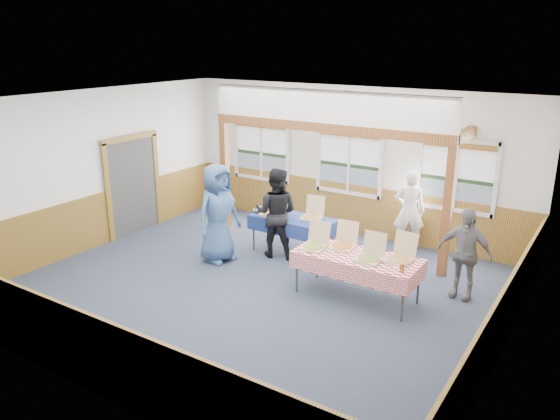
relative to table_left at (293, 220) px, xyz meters
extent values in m
plane|color=#293143|center=(0.34, -1.71, -0.70)|extent=(8.00, 8.00, 0.00)
plane|color=white|center=(0.34, -1.71, 2.50)|extent=(8.00, 8.00, 0.00)
plane|color=silver|center=(0.34, 1.79, 0.90)|extent=(8.00, 0.00, 8.00)
plane|color=silver|center=(0.34, -5.21, 0.90)|extent=(8.00, 0.00, 8.00)
plane|color=silver|center=(-3.66, -1.71, 0.90)|extent=(0.00, 8.00, 8.00)
plane|color=silver|center=(4.34, -1.71, 0.90)|extent=(0.00, 8.00, 8.00)
cube|color=brown|center=(0.34, 1.77, -0.15)|extent=(7.98, 0.05, 1.10)
cube|color=brown|center=(0.34, -5.18, -0.15)|extent=(7.98, 0.05, 1.10)
cube|color=brown|center=(-3.64, -1.71, -0.15)|extent=(0.05, 6.98, 1.10)
cube|color=brown|center=(4.31, -1.71, -0.15)|extent=(0.05, 6.98, 1.10)
cube|color=#363636|center=(-3.62, -0.81, 0.35)|extent=(0.06, 1.30, 2.10)
cube|color=silver|center=(-1.96, 1.73, 0.21)|extent=(1.52, 0.05, 0.08)
cube|color=silver|center=(-1.96, 1.73, 1.59)|extent=(1.52, 0.05, 0.08)
cube|color=silver|center=(-2.70, 1.73, 0.90)|extent=(0.08, 0.05, 1.46)
cube|color=silver|center=(-1.22, 1.73, 0.90)|extent=(0.08, 0.05, 1.46)
cube|color=silver|center=(-1.96, 1.73, 0.90)|extent=(0.05, 0.05, 1.30)
cube|color=slate|center=(-1.96, 1.77, 0.51)|extent=(1.40, 0.02, 0.52)
cube|color=#1A3219|center=(-1.96, 1.77, 0.81)|extent=(1.40, 0.02, 0.08)
cube|color=silver|center=(-1.96, 1.77, 1.20)|extent=(1.40, 0.02, 0.70)
cube|color=brown|center=(-1.96, 1.71, 1.49)|extent=(1.40, 0.07, 0.10)
cube|color=silver|center=(0.34, 1.73, 0.21)|extent=(1.52, 0.05, 0.08)
cube|color=silver|center=(0.34, 1.73, 1.59)|extent=(1.52, 0.05, 0.08)
cube|color=silver|center=(-0.40, 1.73, 0.90)|extent=(0.08, 0.05, 1.46)
cube|color=silver|center=(1.08, 1.73, 0.90)|extent=(0.08, 0.05, 1.46)
cube|color=silver|center=(0.34, 1.73, 0.90)|extent=(0.05, 0.05, 1.30)
cube|color=slate|center=(0.34, 1.77, 0.51)|extent=(1.40, 0.02, 0.52)
cube|color=#1A3219|center=(0.34, 1.77, 0.81)|extent=(1.40, 0.02, 0.08)
cube|color=silver|center=(0.34, 1.77, 1.20)|extent=(1.40, 0.02, 0.70)
cube|color=brown|center=(0.34, 1.71, 1.49)|extent=(1.40, 0.07, 0.10)
cube|color=silver|center=(2.64, 1.73, 0.21)|extent=(1.52, 0.05, 0.08)
cube|color=silver|center=(2.64, 1.73, 1.59)|extent=(1.52, 0.05, 0.08)
cube|color=silver|center=(1.90, 1.73, 0.90)|extent=(0.08, 0.05, 1.46)
cube|color=silver|center=(3.38, 1.73, 0.90)|extent=(0.08, 0.05, 1.46)
cube|color=silver|center=(2.64, 1.73, 0.90)|extent=(0.05, 0.05, 1.30)
cube|color=slate|center=(2.64, 1.77, 0.51)|extent=(1.40, 0.02, 0.52)
cube|color=#1A3219|center=(2.64, 1.77, 0.81)|extent=(1.40, 0.02, 0.08)
cube|color=silver|center=(2.64, 1.77, 1.20)|extent=(1.40, 0.02, 0.70)
cube|color=brown|center=(2.64, 1.71, 1.49)|extent=(1.40, 0.07, 0.10)
cube|color=#5C2914|center=(-2.16, 0.59, 0.50)|extent=(0.15, 0.15, 2.40)
cube|color=#5C2914|center=(2.84, 0.59, 0.50)|extent=(0.15, 0.15, 2.40)
cube|color=#5C2914|center=(0.34, 0.59, 1.79)|extent=(5.15, 0.18, 0.18)
cylinder|color=#363636|center=(-0.76, -0.28, -0.33)|extent=(0.04, 0.04, 0.73)
cylinder|color=#363636|center=(-0.76, 0.28, -0.33)|extent=(0.04, 0.04, 0.73)
cylinder|color=#363636|center=(0.76, -0.28, -0.33)|extent=(0.04, 0.04, 0.73)
cylinder|color=#363636|center=(0.76, 0.28, -0.33)|extent=(0.04, 0.04, 0.73)
cube|color=#363636|center=(0.00, 0.00, 0.04)|extent=(1.75, 1.01, 0.03)
cube|color=navy|center=(0.00, 0.00, 0.06)|extent=(1.82, 1.08, 0.01)
cube|color=navy|center=(0.00, -0.37, -0.09)|extent=(1.67, 0.36, 0.28)
cube|color=navy|center=(0.00, 0.37, -0.09)|extent=(1.67, 0.36, 0.28)
cylinder|color=#363636|center=(0.98, -1.46, -0.33)|extent=(0.04, 0.04, 0.73)
cylinder|color=#363636|center=(0.98, -0.75, -0.33)|extent=(0.04, 0.04, 0.73)
cylinder|color=#363636|center=(2.85, -1.46, -0.33)|extent=(0.04, 0.04, 0.73)
cylinder|color=#363636|center=(2.85, -0.75, -0.33)|extent=(0.04, 0.04, 0.73)
cube|color=#363636|center=(1.92, -1.11, 0.04)|extent=(2.10, 1.15, 0.03)
cube|color=#B41220|center=(1.92, -1.11, 0.06)|extent=(2.17, 1.22, 0.01)
cube|color=#B41220|center=(1.92, -1.55, -0.09)|extent=(2.03, 0.35, 0.28)
cube|color=#B41220|center=(1.92, -0.66, -0.09)|extent=(2.03, 0.35, 0.28)
cube|color=beige|center=(-0.40, -0.15, 0.08)|extent=(0.48, 0.48, 0.04)
cylinder|color=orange|center=(-0.40, -0.15, 0.11)|extent=(0.42, 0.42, 0.01)
cube|color=beige|center=(-0.35, 0.09, 0.30)|extent=(0.41, 0.18, 0.39)
cube|color=beige|center=(0.35, 0.12, 0.08)|extent=(0.44, 0.44, 0.04)
cylinder|color=tan|center=(0.35, 0.12, 0.11)|extent=(0.38, 0.38, 0.01)
cube|color=beige|center=(0.31, 0.34, 0.29)|extent=(0.39, 0.15, 0.37)
cube|color=beige|center=(1.17, -1.25, 0.08)|extent=(0.41, 0.41, 0.04)
cylinder|color=gold|center=(1.17, -1.25, 0.11)|extent=(0.36, 0.36, 0.01)
cube|color=beige|center=(1.15, -1.01, 0.30)|extent=(0.39, 0.11, 0.38)
cube|color=beige|center=(1.57, -0.96, 0.08)|extent=(0.42, 0.42, 0.04)
cylinder|color=orange|center=(1.57, -0.96, 0.11)|extent=(0.37, 0.37, 0.01)
cube|color=beige|center=(1.54, -0.73, 0.29)|extent=(0.39, 0.13, 0.38)
cube|color=beige|center=(2.17, -1.23, 0.08)|extent=(0.39, 0.39, 0.04)
cylinder|color=gold|center=(2.17, -1.23, 0.11)|extent=(0.34, 0.34, 0.01)
cube|color=beige|center=(2.16, -1.00, 0.29)|extent=(0.38, 0.10, 0.38)
cube|color=beige|center=(2.57, -1.01, 0.08)|extent=(0.45, 0.45, 0.04)
cylinder|color=tan|center=(2.57, -1.01, 0.11)|extent=(0.39, 0.39, 0.01)
cube|color=beige|center=(2.60, -0.77, 0.30)|extent=(0.40, 0.15, 0.39)
cylinder|color=black|center=(-0.75, 0.00, 0.08)|extent=(0.37, 0.37, 0.03)
cylinder|color=silver|center=(-0.75, 0.00, 0.10)|extent=(0.08, 0.08, 0.04)
sphere|color=#396727|center=(-0.65, 0.00, 0.11)|extent=(0.08, 0.08, 0.08)
sphere|color=silver|center=(-0.69, 0.08, 0.11)|extent=(0.08, 0.08, 0.08)
sphere|color=#396727|center=(-0.77, 0.10, 0.11)|extent=(0.08, 0.08, 0.08)
sphere|color=silver|center=(-0.84, 0.04, 0.11)|extent=(0.08, 0.08, 0.08)
sphere|color=#396727|center=(-0.84, -0.04, 0.11)|extent=(0.08, 0.08, 0.08)
sphere|color=silver|center=(-0.77, -0.10, 0.11)|extent=(0.08, 0.08, 0.08)
sphere|color=#396727|center=(-0.69, -0.08, 0.11)|extent=(0.08, 0.08, 0.08)
cylinder|color=#975119|center=(2.77, -1.36, 0.14)|extent=(0.07, 0.07, 0.15)
imported|color=silver|center=(1.87, 1.39, 0.14)|extent=(0.72, 0.61, 1.68)
imported|color=black|center=(-0.22, -0.28, 0.20)|extent=(1.02, 0.90, 1.78)
imported|color=#355485|center=(-1.02, -1.08, 0.27)|extent=(0.78, 1.04, 1.92)
imported|color=slate|center=(3.37, -0.11, 0.08)|extent=(0.94, 0.45, 1.55)
camera|label=1|loc=(5.35, -8.72, 3.45)|focal=35.00mm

